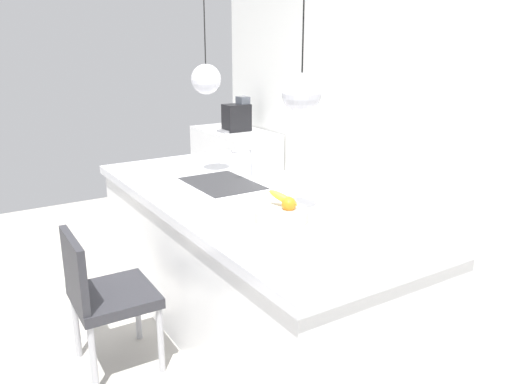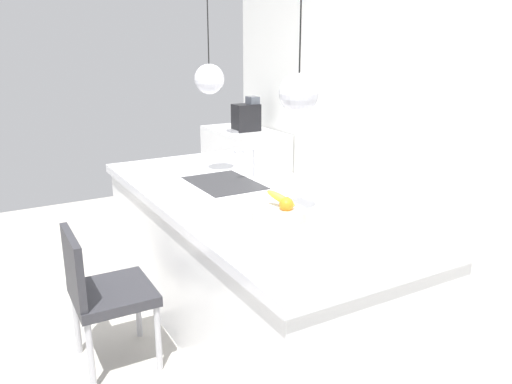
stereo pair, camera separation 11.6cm
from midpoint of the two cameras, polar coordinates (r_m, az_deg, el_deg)
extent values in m
plane|color=#BCB7AD|center=(3.59, -1.82, -14.01)|extent=(6.60, 6.60, 0.00)
cube|color=white|center=(4.20, 18.07, 8.60)|extent=(6.00, 0.10, 2.60)
cube|color=white|center=(3.40, -1.89, -8.04)|extent=(2.51, 1.06, 0.82)
cube|color=white|center=(3.24, -1.96, -0.93)|extent=(2.57, 1.12, 0.06)
cube|color=#2D2D30|center=(3.51, -4.72, 0.88)|extent=(0.56, 0.40, 0.02)
cylinder|color=silver|center=(3.60, -1.36, 3.18)|extent=(0.02, 0.02, 0.22)
cylinder|color=silver|center=(3.53, -2.49, 4.60)|extent=(0.02, 0.16, 0.02)
cylinder|color=beige|center=(2.79, 1.61, -2.56)|extent=(0.30, 0.30, 0.06)
sphere|color=#B22D1E|center=(2.82, 2.41, -1.16)|extent=(0.07, 0.07, 0.07)
sphere|color=orange|center=(2.78, 2.45, -1.35)|extent=(0.08, 0.08, 0.08)
ellipsoid|color=yellow|center=(2.81, 1.83, -0.68)|extent=(0.18, 0.13, 0.10)
cube|color=white|center=(5.98, -2.88, 2.91)|extent=(1.10, 0.60, 0.82)
cube|color=black|center=(5.83, -2.73, 8.19)|extent=(0.20, 0.28, 0.30)
cube|color=gray|center=(5.77, -4.19, 6.68)|extent=(0.16, 0.08, 0.02)
cube|color=#4C515B|center=(5.84, -2.03, 10.10)|extent=(0.14, 0.11, 0.08)
cube|color=#333338|center=(3.08, -16.44, -10.96)|extent=(0.46, 0.44, 0.06)
cube|color=#333338|center=(2.96, -20.47, -8.01)|extent=(0.43, 0.05, 0.36)
cylinder|color=#B2B2B7|center=(3.07, -11.58, -15.69)|extent=(0.04, 0.04, 0.41)
cylinder|color=#B2B2B7|center=(3.40, -13.90, -12.46)|extent=(0.04, 0.04, 0.41)
cylinder|color=#B2B2B7|center=(3.00, -18.61, -17.19)|extent=(0.04, 0.04, 0.41)
cylinder|color=#B2B2B7|center=(3.33, -20.19, -13.69)|extent=(0.04, 0.04, 0.41)
sphere|color=silver|center=(3.57, -6.49, 12.26)|extent=(0.20, 0.20, 0.20)
cylinder|color=black|center=(3.56, -6.71, 18.70)|extent=(0.01, 0.01, 0.60)
sphere|color=silver|center=(2.65, 3.79, 10.83)|extent=(0.20, 0.20, 0.20)
cylinder|color=black|center=(2.64, 3.96, 19.51)|extent=(0.01, 0.01, 0.60)
camera|label=1|loc=(0.06, -91.06, -0.32)|focal=36.25mm
camera|label=2|loc=(0.06, 88.94, 0.32)|focal=36.25mm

